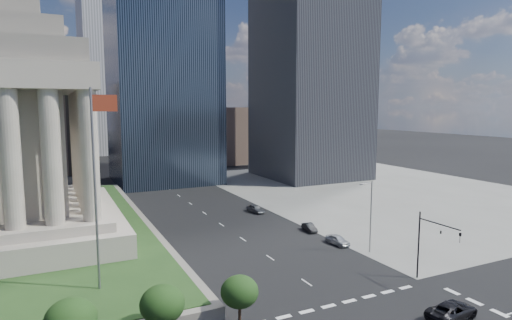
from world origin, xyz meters
TOP-DOWN VIEW (x-y plane):
  - ground at (0.00, 100.00)m, footprint 500.00×500.00m
  - sidewalk_ne at (46.00, 60.00)m, footprint 68.00×90.00m
  - flagpole at (-21.83, 24.00)m, footprint 2.52×0.24m
  - midrise_glass at (2.00, 95.00)m, footprint 26.00×26.00m
  - building_filler_ne at (32.00, 130.00)m, footprint 20.00×30.00m
  - building_filler_nw at (-30.00, 130.00)m, footprint 24.00×30.00m
  - traffic_signal_ne at (12.50, 13.70)m, footprint 0.30×5.74m
  - street_lamp_north at (13.33, 25.00)m, footprint 2.13×0.22m
  - pickup_truck at (7.92, 6.84)m, footprint 5.99×3.39m
  - parked_sedan_near at (11.50, 29.65)m, footprint 4.26×1.99m
  - parked_sedan_mid at (11.50, 37.24)m, footprint 1.81×3.87m
  - parked_sedan_far at (9.00, 52.24)m, footprint 4.63×2.41m

SIDE VIEW (x-z plane):
  - ground at x=0.00m, z-range 0.00..0.00m
  - sidewalk_ne at x=46.00m, z-range 0.00..0.03m
  - parked_sedan_mid at x=11.50m, z-range 0.00..1.23m
  - parked_sedan_near at x=11.50m, z-range 0.00..1.41m
  - parked_sedan_far at x=9.00m, z-range 0.00..1.50m
  - pickup_truck at x=7.92m, z-range 0.00..1.58m
  - traffic_signal_ne at x=12.50m, z-range 1.25..9.25m
  - street_lamp_north at x=13.33m, z-range 0.66..10.66m
  - building_filler_ne at x=32.00m, z-range 0.00..20.00m
  - flagpole at x=-21.83m, z-range 3.11..23.11m
  - building_filler_nw at x=-30.00m, z-range 0.00..28.00m
  - midrise_glass at x=2.00m, z-range 0.00..60.00m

